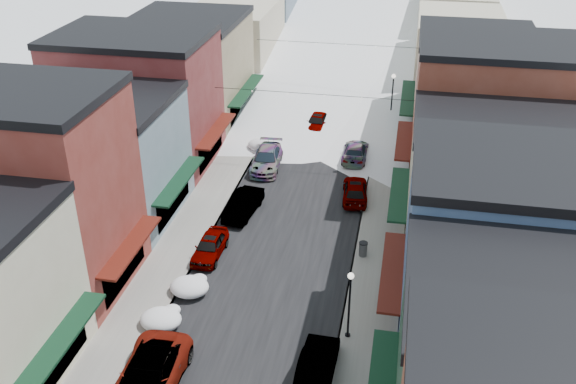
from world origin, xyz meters
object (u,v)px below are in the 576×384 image
at_px(trash_can, 363,249).
at_px(car_dark_hatch, 243,205).
at_px(car_white_suv, 148,378).
at_px(car_silver_sedan, 210,246).
at_px(streetlamp_near, 350,297).
at_px(car_green_sedan, 317,367).

bearing_deg(trash_can, car_dark_hatch, 156.51).
distance_m(car_white_suv, car_silver_sedan, 12.09).
height_order(car_silver_sedan, streetlamp_near, streetlamp_near).
height_order(trash_can, streetlamp_near, streetlamp_near).
relative_size(car_green_sedan, trash_can, 4.98).
bearing_deg(streetlamp_near, car_dark_hatch, 127.00).
xyz_separation_m(car_dark_hatch, car_green_sedan, (7.80, -15.36, 0.03)).
distance_m(car_green_sedan, streetlamp_near, 4.12).
distance_m(car_dark_hatch, trash_can, 9.94).
height_order(car_silver_sedan, car_green_sedan, car_green_sedan).
height_order(car_green_sedan, trash_can, car_green_sedan).
bearing_deg(car_white_suv, car_silver_sedan, 91.31).
bearing_deg(car_white_suv, trash_can, 54.47).
xyz_separation_m(car_dark_hatch, streetlamp_near, (9.01, -11.95, 2.03)).
distance_m(car_silver_sedan, streetlamp_near, 11.83).
bearing_deg(car_green_sedan, streetlamp_near, -108.27).
distance_m(car_white_suv, car_green_sedan, 8.37).
bearing_deg(streetlamp_near, car_white_suv, -147.81).
distance_m(car_silver_sedan, trash_can, 10.06).
relative_size(car_silver_sedan, car_green_sedan, 0.86).
bearing_deg(streetlamp_near, car_silver_sedan, 147.39).
bearing_deg(car_green_sedan, car_white_suv, 17.98).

